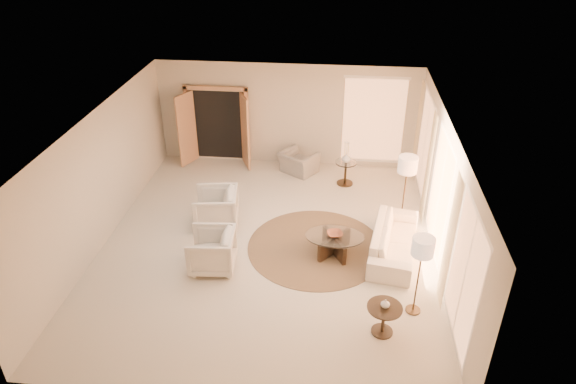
# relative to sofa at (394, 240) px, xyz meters

# --- Properties ---
(room) EXTENTS (7.04, 8.04, 2.83)m
(room) POSITION_rel_sofa_xyz_m (-2.66, 0.02, 1.08)
(room) COLOR beige
(room) RESTS_ON ground
(windows_right) EXTENTS (0.10, 6.40, 2.40)m
(windows_right) POSITION_rel_sofa_xyz_m (0.79, 0.12, 1.03)
(windows_right) COLOR #F09B60
(windows_right) RESTS_ON room
(window_back_corner) EXTENTS (1.70, 0.10, 2.40)m
(window_back_corner) POSITION_rel_sofa_xyz_m (-0.36, 3.97, 1.03)
(window_back_corner) COLOR #F09B60
(window_back_corner) RESTS_ON room
(curtains_right) EXTENTS (0.06, 5.20, 2.60)m
(curtains_right) POSITION_rel_sofa_xyz_m (0.74, 1.02, 0.98)
(curtains_right) COLOR beige
(curtains_right) RESTS_ON room
(french_doors) EXTENTS (1.95, 0.66, 2.16)m
(french_doors) POSITION_rel_sofa_xyz_m (-4.56, 3.84, 0.75)
(french_doors) COLOR tan
(french_doors) RESTS_ON room
(area_rug) EXTENTS (3.44, 3.44, 0.01)m
(area_rug) POSITION_rel_sofa_xyz_m (-1.63, 0.03, -0.31)
(area_rug) COLOR #3E2B1B
(area_rug) RESTS_ON room
(sofa) EXTENTS (1.21, 2.30, 0.64)m
(sofa) POSITION_rel_sofa_xyz_m (0.00, 0.00, 0.00)
(sofa) COLOR silver
(sofa) RESTS_ON room
(armchair_left) EXTENTS (0.99, 1.04, 0.95)m
(armchair_left) POSITION_rel_sofa_xyz_m (-3.91, 0.67, 0.16)
(armchair_left) COLOR silver
(armchair_left) RESTS_ON room
(armchair_right) EXTENTS (0.89, 0.94, 0.90)m
(armchair_right) POSITION_rel_sofa_xyz_m (-3.64, -0.87, 0.13)
(armchair_right) COLOR silver
(armchair_right) RESTS_ON room
(accent_chair) EXTENTS (1.08, 0.99, 0.79)m
(accent_chair) POSITION_rel_sofa_xyz_m (-2.30, 3.42, 0.08)
(accent_chair) COLOR gray
(accent_chair) RESTS_ON room
(coffee_table) EXTENTS (1.34, 1.34, 0.45)m
(coffee_table) POSITION_rel_sofa_xyz_m (-1.23, -0.15, -0.04)
(coffee_table) COLOR black
(coffee_table) RESTS_ON room
(end_table) EXTENTS (0.60, 0.60, 0.57)m
(end_table) POSITION_rel_sofa_xyz_m (-0.35, -2.31, 0.07)
(end_table) COLOR black
(end_table) RESTS_ON room
(side_table) EXTENTS (0.54, 0.54, 0.63)m
(side_table) POSITION_rel_sofa_xyz_m (-1.03, 2.90, 0.06)
(side_table) COLOR black
(side_table) RESTS_ON room
(floor_lamp_near) EXTENTS (0.42, 0.42, 1.73)m
(floor_lamp_near) POSITION_rel_sofa_xyz_m (0.24, 1.08, 1.15)
(floor_lamp_near) COLOR black
(floor_lamp_near) RESTS_ON room
(floor_lamp_far) EXTENTS (0.39, 0.39, 1.59)m
(floor_lamp_far) POSITION_rel_sofa_xyz_m (0.24, -1.72, 1.03)
(floor_lamp_far) COLOR black
(floor_lamp_far) RESTS_ON room
(bowl) EXTENTS (0.39, 0.39, 0.08)m
(bowl) POSITION_rel_sofa_xyz_m (-1.23, -0.15, 0.17)
(bowl) COLOR brown
(bowl) RESTS_ON coffee_table
(end_vase) EXTENTS (0.17, 0.17, 0.16)m
(end_vase) POSITION_rel_sofa_xyz_m (-0.35, -2.31, 0.32)
(end_vase) COLOR white
(end_vase) RESTS_ON end_table
(side_vase) EXTENTS (0.30, 0.30, 0.25)m
(side_vase) POSITION_rel_sofa_xyz_m (-1.03, 2.90, 0.43)
(side_vase) COLOR white
(side_vase) RESTS_ON side_table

